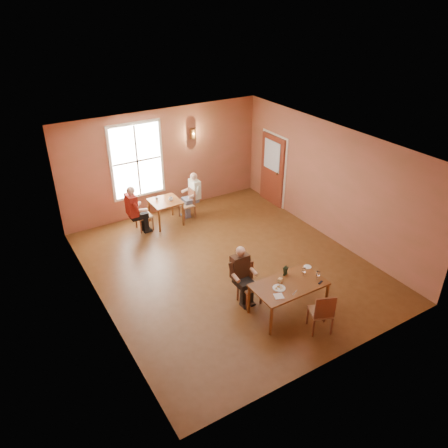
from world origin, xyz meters
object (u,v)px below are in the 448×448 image
diner_maroon (142,208)px  chair_diner_main (250,285)px  main_table (288,298)px  chair_empty (321,311)px  second_table (166,212)px  diner_white (187,198)px  diner_main (251,279)px  chair_diner_white (187,204)px  chair_diner_maroon (144,215)px

diner_maroon → chair_diner_main: bearing=10.1°
main_table → chair_empty: chair_empty is taller
second_table → diner_white: 0.73m
main_table → chair_empty: bearing=-75.0°
diner_main → diner_white: size_ratio=0.99×
main_table → diner_main: (-0.50, 0.62, 0.27)m
chair_diner_white → diner_maroon: bearing=90.0°
diner_main → chair_diner_maroon: diner_main is taller
diner_main → diner_white: 4.16m
diner_main → main_table: bearing=128.9°
chair_diner_white → chair_diner_maroon: (-1.30, 0.00, 0.01)m
diner_main → diner_maroon: size_ratio=0.92×
main_table → chair_diner_maroon: size_ratio=1.71×
chair_diner_main → diner_white: (0.64, 4.08, 0.18)m
chair_diner_white → chair_diner_maroon: 1.30m
diner_main → second_table: (-0.04, 4.11, -0.27)m
chair_diner_main → diner_white: 4.13m
chair_diner_main → chair_empty: 1.55m
chair_empty → second_table: size_ratio=1.14×
chair_empty → chair_diner_white: bearing=113.4°
second_table → chair_diner_main: bearing=-89.4°
chair_empty → chair_diner_main: bearing=139.1°
chair_diner_white → diner_main: bearing=171.6°
diner_main → diner_maroon: bearing=-80.0°
main_table → diner_main: diner_main is taller
diner_main → chair_empty: (0.70, -1.36, -0.16)m
main_table → chair_diner_main: chair_diner_main is taller
chair_diner_main → chair_diner_white: bearing=-98.5°
chair_diner_maroon → chair_diner_white: bearing=90.0°
chair_empty → chair_diner_maroon: chair_empty is taller
chair_diner_maroon → diner_maroon: size_ratio=0.65×
second_table → chair_empty: bearing=-82.3°
chair_diner_white → chair_empty: bearing=-179.0°
diner_maroon → chair_diner_maroon: bearing=90.0°
second_table → diner_maroon: (-0.68, 0.00, 0.32)m
chair_empty → diner_maroon: (-1.42, 5.47, 0.22)m
diner_main → chair_diner_white: size_ratio=1.44×
second_table → chair_diner_white: (0.65, 0.00, 0.08)m
diner_main → chair_empty: size_ratio=1.37×
main_table → diner_main: bearing=128.9°
chair_empty → diner_white: (-0.06, 5.47, 0.17)m
main_table → chair_diner_main: size_ratio=1.69×
chair_diner_main → chair_diner_maroon: 4.14m
chair_empty → diner_maroon: 5.65m
diner_maroon → chair_diner_white: bearing=90.0°
chair_diner_main → second_table: bearing=-89.4°
diner_main → chair_diner_main: bearing=-90.0°
chair_diner_main → diner_maroon: 4.15m
chair_empty → diner_maroon: bearing=127.0°
second_table → diner_maroon: size_ratio=0.59×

